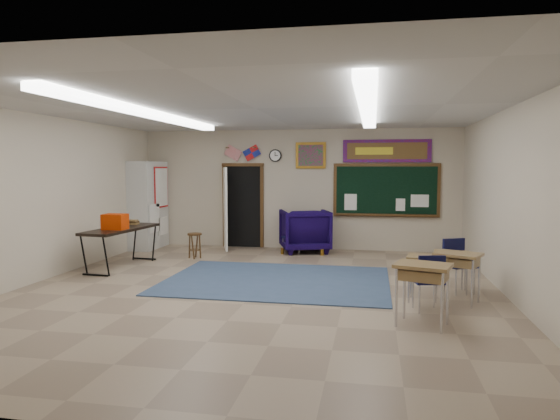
% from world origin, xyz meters
% --- Properties ---
extents(floor, '(9.00, 9.00, 0.00)m').
position_xyz_m(floor, '(0.00, 0.00, 0.00)').
color(floor, gray).
rests_on(floor, ground).
extents(back_wall, '(8.00, 0.04, 3.00)m').
position_xyz_m(back_wall, '(0.00, 4.50, 1.50)').
color(back_wall, beige).
rests_on(back_wall, floor).
extents(front_wall, '(8.00, 0.04, 3.00)m').
position_xyz_m(front_wall, '(0.00, -4.50, 1.50)').
color(front_wall, beige).
rests_on(front_wall, floor).
extents(left_wall, '(0.04, 9.00, 3.00)m').
position_xyz_m(left_wall, '(-4.00, 0.00, 1.50)').
color(left_wall, beige).
rests_on(left_wall, floor).
extents(right_wall, '(0.04, 9.00, 3.00)m').
position_xyz_m(right_wall, '(4.00, 0.00, 1.50)').
color(right_wall, beige).
rests_on(right_wall, floor).
extents(ceiling, '(8.00, 9.00, 0.04)m').
position_xyz_m(ceiling, '(0.00, 0.00, 3.00)').
color(ceiling, silver).
rests_on(ceiling, back_wall).
extents(area_rug, '(4.00, 3.00, 0.02)m').
position_xyz_m(area_rug, '(0.20, 0.80, 0.01)').
color(area_rug, '#364767').
rests_on(area_rug, floor).
extents(fluorescent_strips, '(3.86, 6.00, 0.10)m').
position_xyz_m(fluorescent_strips, '(0.00, 0.00, 2.94)').
color(fluorescent_strips, white).
rests_on(fluorescent_strips, ceiling).
extents(doorway, '(1.10, 0.89, 2.16)m').
position_xyz_m(doorway, '(-1.50, 4.35, 1.06)').
color(doorway, black).
rests_on(doorway, back_wall).
extents(chalkboard, '(2.55, 0.14, 1.30)m').
position_xyz_m(chalkboard, '(2.20, 4.46, 1.46)').
color(chalkboard, '#4F3116').
rests_on(chalkboard, back_wall).
extents(bulletin_board, '(2.10, 0.05, 0.55)m').
position_xyz_m(bulletin_board, '(2.20, 4.47, 2.45)').
color(bulletin_board, '#A50E15').
rests_on(bulletin_board, back_wall).
extents(framed_art_print, '(0.75, 0.05, 0.65)m').
position_xyz_m(framed_art_print, '(0.35, 4.47, 2.35)').
color(framed_art_print, '#8E611B').
rests_on(framed_art_print, back_wall).
extents(wall_clock, '(0.32, 0.05, 0.32)m').
position_xyz_m(wall_clock, '(-0.55, 4.47, 2.35)').
color(wall_clock, black).
rests_on(wall_clock, back_wall).
extents(wall_flags, '(1.16, 0.06, 0.70)m').
position_xyz_m(wall_flags, '(-1.40, 4.44, 2.48)').
color(wall_flags, red).
rests_on(wall_flags, back_wall).
extents(storage_cabinet, '(0.59, 1.25, 2.20)m').
position_xyz_m(storage_cabinet, '(-3.71, 3.85, 1.10)').
color(storage_cabinet, beige).
rests_on(storage_cabinet, floor).
extents(wingback_armchair, '(1.42, 1.44, 1.04)m').
position_xyz_m(wingback_armchair, '(0.27, 4.01, 0.52)').
color(wingback_armchair, black).
rests_on(wingback_armchair, floor).
extents(student_chair_reading, '(0.52, 0.52, 0.75)m').
position_xyz_m(student_chair_reading, '(-0.01, 3.70, 0.37)').
color(student_chair_reading, black).
rests_on(student_chair_reading, floor).
extents(student_chair_desk_a, '(0.49, 0.49, 0.83)m').
position_xyz_m(student_chair_desk_a, '(2.68, -0.67, 0.42)').
color(student_chair_desk_a, black).
rests_on(student_chair_desk_a, floor).
extents(student_chair_desk_b, '(0.58, 0.58, 0.87)m').
position_xyz_m(student_chair_desk_b, '(3.30, 0.49, 0.44)').
color(student_chair_desk_b, black).
rests_on(student_chair_desk_b, floor).
extents(student_desk_front_left, '(0.66, 0.53, 0.71)m').
position_xyz_m(student_desk_front_left, '(2.72, -0.16, 0.40)').
color(student_desk_front_left, olive).
rests_on(student_desk_front_left, floor).
extents(student_desk_front_right, '(0.60, 0.47, 0.67)m').
position_xyz_m(student_desk_front_right, '(3.18, 0.54, 0.37)').
color(student_desk_front_right, olive).
rests_on(student_desk_front_right, floor).
extents(student_desk_back_left, '(0.80, 0.69, 0.82)m').
position_xyz_m(student_desk_back_left, '(2.54, -1.39, 0.46)').
color(student_desk_back_left, olive).
rests_on(student_desk_back_left, floor).
extents(student_desk_back_right, '(0.78, 0.71, 0.77)m').
position_xyz_m(student_desk_back_right, '(3.17, -0.14, 0.43)').
color(student_desk_back_right, olive).
rests_on(student_desk_back_right, floor).
extents(folding_table, '(0.83, 2.03, 1.13)m').
position_xyz_m(folding_table, '(-3.17, 1.41, 0.45)').
color(folding_table, black).
rests_on(folding_table, floor).
extents(wooden_stool, '(0.32, 0.32, 0.57)m').
position_xyz_m(wooden_stool, '(-2.05, 2.66, 0.29)').
color(wooden_stool, '#4B3116').
rests_on(wooden_stool, floor).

